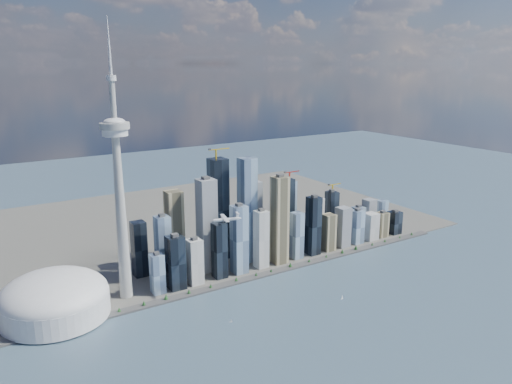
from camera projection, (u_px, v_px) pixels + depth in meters
ground at (337, 322)px, 933.68m from camera, size 4000.00×4000.00×0.00m
seawall at (264, 275)px, 1137.52m from camera, size 1100.00×22.00×4.00m
land at (182, 223)px, 1505.45m from camera, size 1400.00×900.00×3.00m
shoreline_trees at (264, 272)px, 1135.83m from camera, size 960.53×7.20×8.80m
skyscraper_cluster at (265, 225)px, 1218.54m from camera, size 736.00×142.00×275.02m
needle_tower at (119, 187)px, 972.42m from camera, size 56.00×56.00×550.50m
dome_stadium at (55, 298)px, 940.56m from camera, size 200.00×200.00×86.00m
airplane at (226, 219)px, 992.49m from camera, size 60.53×54.01×14.99m
sailboat_west at (231, 321)px, 931.49m from camera, size 5.86×3.33×8.27m
sailboat_east at (342, 298)px, 1023.20m from camera, size 7.28×3.15×10.06m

